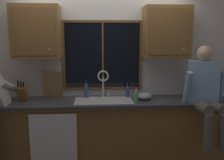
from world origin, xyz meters
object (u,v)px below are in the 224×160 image
at_px(cutting_board, 53,85).
at_px(mixing_bowl, 144,96).
at_px(bottle_green_glass, 86,90).
at_px(bottle_tall_clear, 127,91).
at_px(person_sitting_on_counter, 206,90).
at_px(knife_block, 22,94).
at_px(soap_dispenser, 136,97).

relative_size(cutting_board, mixing_bowl, 1.82).
bearing_deg(bottle_green_glass, cutting_board, 177.17).
bearing_deg(bottle_green_glass, bottle_tall_clear, -0.11).
distance_m(cutting_board, bottle_green_glass, 0.49).
xyz_separation_m(person_sitting_on_counter, mixing_bowl, (-0.76, 0.28, -0.13)).
relative_size(mixing_bowl, bottle_tall_clear, 1.01).
distance_m(knife_block, mixing_bowl, 1.69).
xyz_separation_m(person_sitting_on_counter, cutting_board, (-2.07, 0.48, 0.01)).
bearing_deg(cutting_board, soap_dispenser, -16.63).
bearing_deg(knife_block, bottle_tall_clear, 6.33).
bearing_deg(person_sitting_on_counter, knife_block, 173.22).
relative_size(soap_dispenser, bottle_tall_clear, 0.86).
bearing_deg(cutting_board, person_sitting_on_counter, -13.05).
xyz_separation_m(mixing_bowl, bottle_green_glass, (-0.82, 0.17, 0.06)).
height_order(soap_dispenser, bottle_green_glass, bottle_green_glass).
height_order(mixing_bowl, bottle_green_glass, bottle_green_glass).
height_order(cutting_board, mixing_bowl, cutting_board).
bearing_deg(knife_block, mixing_bowl, -0.33).
height_order(knife_block, bottle_tall_clear, knife_block).
height_order(cutting_board, soap_dispenser, cutting_board).
bearing_deg(bottle_tall_clear, person_sitting_on_counter, -24.90).
bearing_deg(knife_block, person_sitting_on_counter, -6.78).
distance_m(person_sitting_on_counter, soap_dispenser, 0.92).
relative_size(mixing_bowl, bottle_green_glass, 0.84).
distance_m(knife_block, soap_dispenser, 1.55).
bearing_deg(person_sitting_on_counter, soap_dispenser, 171.71).
relative_size(bottle_green_glass, bottle_tall_clear, 1.21).
distance_m(person_sitting_on_counter, knife_block, 2.47).
bearing_deg(mixing_bowl, bottle_tall_clear, 141.63).
bearing_deg(mixing_bowl, person_sitting_on_counter, -20.31).
bearing_deg(person_sitting_on_counter, bottle_tall_clear, 155.10).
height_order(person_sitting_on_counter, soap_dispenser, person_sitting_on_counter).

